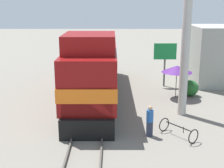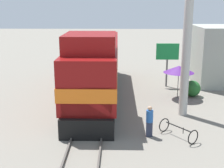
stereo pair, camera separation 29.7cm
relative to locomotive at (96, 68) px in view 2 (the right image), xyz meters
name	(u,v)px [view 2 (the right image)]	position (x,y,z in m)	size (l,w,h in m)	color
ground_plane	(93,112)	(0.00, -3.04, -2.04)	(120.00, 120.00, 0.00)	slate
rail_near	(81,110)	(-0.72, -3.04, -1.96)	(0.08, 29.17, 0.15)	#4C4742
rail_far	(105,111)	(0.72, -3.04, -1.96)	(0.08, 29.17, 0.15)	#4C4742
locomotive	(96,68)	(0.00, 0.00, 0.00)	(2.91, 15.12, 4.76)	black
utility_pole	(188,23)	(5.28, -3.40, 3.24)	(1.80, 0.49, 10.47)	#B2B2AD
vendor_umbrella	(179,69)	(5.58, -0.10, -0.03)	(2.06, 2.06, 2.24)	#4C4C4C
billboard_sign	(167,55)	(5.24, 2.90, 0.44)	(1.73, 0.12, 3.35)	#595959
shrub_cluster	(192,89)	(6.66, 0.27, -1.47)	(1.12, 1.12, 1.12)	#236028
person_bystander	(150,120)	(3.02, -6.51, -1.20)	(0.34, 0.34, 1.56)	#2D3347
bicycle	(178,131)	(4.40, -6.65, -1.67)	(1.71, 1.92, 0.71)	black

